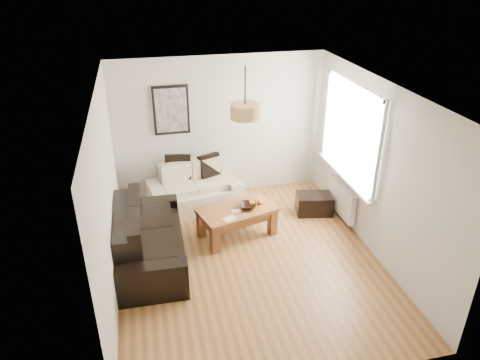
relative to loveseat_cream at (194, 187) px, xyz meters
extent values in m
plane|color=brown|center=(0.57, -1.78, -0.39)|extent=(4.50, 4.50, 0.00)
cube|color=white|center=(2.39, -0.98, -0.01)|extent=(0.10, 0.90, 0.52)
cylinder|color=tan|center=(0.57, -1.48, 1.84)|extent=(0.40, 0.40, 0.20)
cube|color=black|center=(2.02, -0.70, -0.21)|extent=(0.68, 0.51, 0.35)
cube|color=black|center=(-0.25, 0.19, 0.34)|extent=(0.46, 0.19, 0.45)
cube|color=black|center=(0.32, 0.19, 0.31)|extent=(0.42, 0.27, 0.40)
imported|color=black|center=(0.73, -1.07, 0.13)|extent=(0.33, 0.33, 0.07)
sphere|color=orange|center=(0.81, -1.02, 0.14)|extent=(0.09, 0.09, 0.09)
sphere|color=#DF5412|center=(0.93, -1.02, 0.14)|extent=(0.11, 0.11, 0.09)
sphere|color=#E65413|center=(0.79, -0.97, 0.14)|extent=(0.08, 0.08, 0.07)
cube|color=beige|center=(0.37, -1.34, 0.10)|extent=(0.23, 0.21, 0.01)
camera|label=1|loc=(-0.78, -7.07, 3.71)|focal=33.47mm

